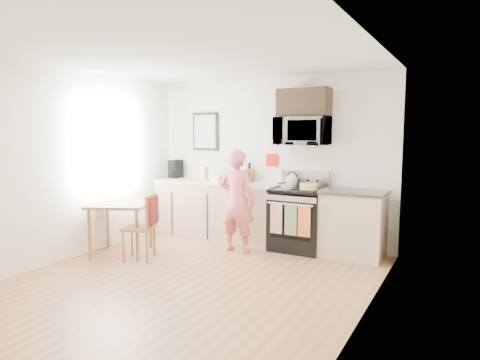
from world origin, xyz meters
The scene contains 27 objects.
floor centered at (0.00, 0.00, 0.00)m, with size 4.60×4.60×0.00m, color brown.
back_wall centered at (0.00, 2.30, 1.30)m, with size 4.00×0.04×2.60m, color white.
left_wall centered at (-2.00, 0.00, 1.30)m, with size 0.04×4.60×2.60m, color white.
right_wall centered at (2.00, 0.00, 1.30)m, with size 0.04×4.60×2.60m, color white.
ceiling centered at (0.00, 0.00, 2.60)m, with size 4.00×4.60×0.04m, color silver.
window centered at (-1.96, 0.80, 1.55)m, with size 0.06×1.40×1.50m.
cabinet_left centered at (-0.80, 2.00, 0.45)m, with size 2.10×0.60×0.90m, color tan.
countertop_left centered at (-0.80, 2.00, 0.92)m, with size 2.14×0.64×0.04m, color silver.
cabinet_right centered at (1.43, 2.00, 0.45)m, with size 0.84×0.60×0.90m, color tan.
countertop_right centered at (1.43, 2.00, 0.92)m, with size 0.88×0.64×0.04m, color black.
range centered at (0.63, 1.98, 0.44)m, with size 0.76×0.70×1.16m.
microwave centered at (0.63, 2.08, 1.76)m, with size 0.76×0.51×0.42m, color #B2B2B7.
upper_cabinet centered at (0.63, 2.12, 2.18)m, with size 0.76×0.35×0.40m, color black.
wall_art centered at (-1.20, 2.28, 1.75)m, with size 0.50×0.04×0.65m.
wall_trivet centered at (0.05, 2.28, 1.30)m, with size 0.20×0.02×0.20m, color #AD170E.
person centered at (-0.12, 1.45, 0.76)m, with size 0.55×0.36×1.51m, color #BE3448.
dining_table centered at (-1.51, 0.54, 0.66)m, with size 0.92×0.92×0.75m.
chair centered at (-1.00, 0.51, 0.59)m, with size 0.53×0.50×0.91m.
knife_block centered at (-0.31, 2.22, 1.05)m, with size 0.10×0.14×0.21m, color brown.
utensil_crock centered at (-0.35, 2.15, 1.10)m, with size 0.13×0.13×0.40m.
fruit_bowl centered at (-0.76, 2.08, 0.98)m, with size 0.28×0.28×0.11m.
milk_carton centered at (-1.08, 2.06, 1.05)m, with size 0.08×0.08×0.22m, color tan.
coffee_maker centered at (-1.75, 2.14, 1.09)m, with size 0.20×0.27×0.31m.
bread_bag centered at (-0.68, 1.87, 1.00)m, with size 0.31×0.15×0.11m, color tan.
cake centered at (0.84, 1.80, 0.97)m, with size 0.30×0.30×0.10m.
kettle centered at (0.47, 2.09, 1.02)m, with size 0.18×0.18×0.23m.
pot centered at (0.51, 1.87, 0.98)m, with size 0.21×0.35×0.11m.
Camera 1 is at (2.85, -3.91, 1.77)m, focal length 32.00 mm.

